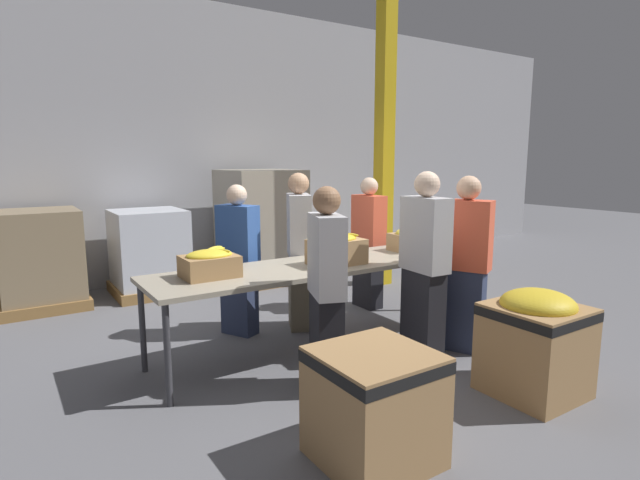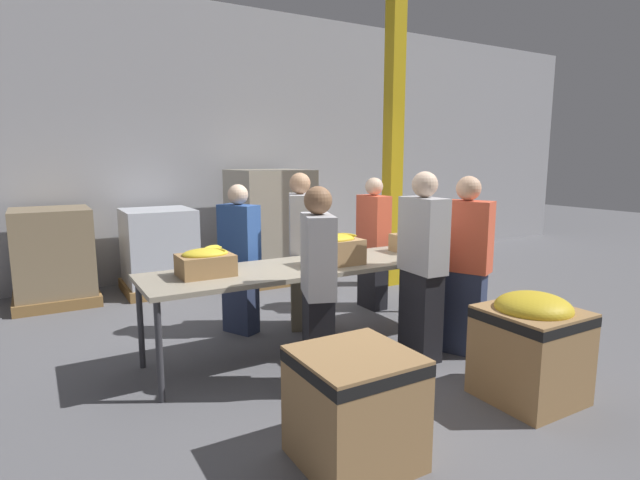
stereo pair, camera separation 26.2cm
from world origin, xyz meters
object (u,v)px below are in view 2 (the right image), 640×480
object	(u,v)px
banana_box_0	(206,262)
donation_bin_1	(531,343)
support_pillar	(393,141)
volunteer_4	(373,244)
banana_box_1	(335,249)
donation_bin_0	(354,403)
banana_box_2	(413,239)
pallet_stack_1	(159,251)
pallet_stack_2	(54,257)
volunteer_1	(240,260)
pallet_stack_0	(270,226)
volunteer_2	(465,267)
volunteer_0	(300,252)
volunteer_5	(422,268)
sorting_table	(322,268)
volunteer_3	(318,291)

from	to	relation	value
banana_box_0	donation_bin_1	bearing A→B (deg)	-42.42
support_pillar	volunteer_4	bearing A→B (deg)	-138.37
volunteer_4	donation_bin_1	bearing A→B (deg)	-9.15
banana_box_1	donation_bin_0	distance (m)	1.86
banana_box_2	support_pillar	world-z (taller)	support_pillar
pallet_stack_1	pallet_stack_2	xyz separation A→B (m)	(-1.25, 0.04, 0.03)
volunteer_1	pallet_stack_0	xyz separation A→B (m)	(1.21, 1.93, 0.04)
banana_box_2	volunteer_1	world-z (taller)	volunteer_1
pallet_stack_0	pallet_stack_1	distance (m)	1.59
volunteer_2	volunteer_4	size ratio (longest dim) A/B	1.04
volunteer_4	pallet_stack_0	xyz separation A→B (m)	(-0.46, 1.91, 0.02)
support_pillar	pallet_stack_2	distance (m)	4.58
banana_box_2	donation_bin_1	distance (m)	1.81
volunteer_0	donation_bin_1	bearing A→B (deg)	42.51
banana_box_1	support_pillar	bearing A→B (deg)	40.44
banana_box_1	pallet_stack_0	world-z (taller)	pallet_stack_0
banana_box_1	volunteer_5	size ratio (longest dim) A/B	0.30
banana_box_2	volunteer_4	size ratio (longest dim) A/B	0.27
donation_bin_1	sorting_table	bearing A→B (deg)	115.70
volunteer_1	pallet_stack_1	world-z (taller)	volunteer_1
donation_bin_1	volunteer_5	bearing A→B (deg)	99.99
sorting_table	donation_bin_0	world-z (taller)	sorting_table
volunteer_4	donation_bin_1	distance (m)	2.50
volunteer_1	pallet_stack_1	bearing A→B (deg)	162.52
banana_box_2	volunteer_3	bearing A→B (deg)	-153.95
banana_box_1	pallet_stack_1	distance (m)	3.12
volunteer_2	volunteer_4	world-z (taller)	volunteer_2
volunteer_3	volunteer_0	bearing A→B (deg)	-2.28
support_pillar	volunteer_5	bearing A→B (deg)	-122.33
donation_bin_1	support_pillar	size ratio (longest dim) A/B	0.20
banana_box_2	volunteer_2	distance (m)	0.83
banana_box_2	donation_bin_0	bearing A→B (deg)	-137.78
volunteer_0	pallet_stack_0	world-z (taller)	volunteer_0
volunteer_0	volunteer_1	xyz separation A→B (m)	(-0.61, 0.16, -0.05)
banana_box_1	pallet_stack_1	xyz separation A→B (m)	(-0.93, 2.95, -0.41)
volunteer_1	support_pillar	bearing A→B (deg)	80.59
donation_bin_1	pallet_stack_0	xyz separation A→B (m)	(-0.10, 4.37, 0.36)
pallet_stack_2	volunteer_4	bearing A→B (deg)	-32.73
volunteer_0	pallet_stack_0	distance (m)	2.18
volunteer_1	donation_bin_1	world-z (taller)	volunteer_1
volunteer_2	volunteer_3	world-z (taller)	volunteer_2
sorting_table	volunteer_3	size ratio (longest dim) A/B	2.08
donation_bin_0	sorting_table	bearing A→B (deg)	65.61
volunteer_2	support_pillar	size ratio (longest dim) A/B	0.40
sorting_table	support_pillar	size ratio (longest dim) A/B	0.81
banana_box_0	volunteer_5	xyz separation A→B (m)	(1.70, -0.72, -0.10)
volunteer_2	donation_bin_1	world-z (taller)	volunteer_2
volunteer_3	pallet_stack_2	distance (m)	3.98
support_pillar	pallet_stack_1	bearing A→B (deg)	156.34
pallet_stack_0	volunteer_1	bearing A→B (deg)	-122.12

